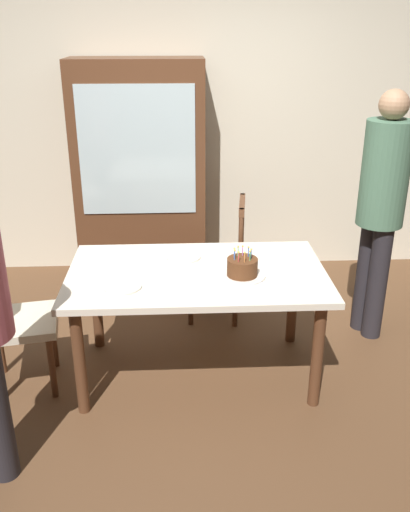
{
  "coord_description": "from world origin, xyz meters",
  "views": [
    {
      "loc": [
        -0.1,
        -3.08,
        2.15
      ],
      "look_at": [
        0.05,
        0.0,
        0.84
      ],
      "focal_mm": 38.59,
      "sensor_mm": 36.0,
      "label": 1
    }
  ],
  "objects_px": {
    "chair_spindle_back": "(219,262)",
    "plate_near_celebrant": "(123,287)",
    "birthday_cake": "(242,269)",
    "dining_table": "(197,284)",
    "chair_upholstered": "(3,312)",
    "person_guest": "(381,202)",
    "china_cabinet": "(140,174)",
    "plate_far_side": "(184,257)"
  },
  "relations": [
    {
      "from": "dining_table",
      "to": "plate_near_celebrant",
      "type": "xyz_separation_m",
      "value": [
        -0.44,
        -0.21,
        0.1
      ]
    },
    {
      "from": "china_cabinet",
      "to": "plate_near_celebrant",
      "type": "bearing_deg",
      "value": -90.2
    },
    {
      "from": "chair_spindle_back",
      "to": "china_cabinet",
      "type": "xyz_separation_m",
      "value": [
        -0.62,
        0.78,
        0.49
      ]
    },
    {
      "from": "plate_near_celebrant",
      "to": "chair_upholstered",
      "type": "xyz_separation_m",
      "value": [
        -0.75,
        0.12,
        -0.21
      ]
    },
    {
      "from": "chair_upholstered",
      "to": "person_guest",
      "type": "relative_size",
      "value": 0.54
    },
    {
      "from": "plate_near_celebrant",
      "to": "plate_far_side",
      "type": "bearing_deg",
      "value": 49.54
    },
    {
      "from": "birthday_cake",
      "to": "person_guest",
      "type": "bearing_deg",
      "value": 29.21
    },
    {
      "from": "birthday_cake",
      "to": "chair_upholstered",
      "type": "relative_size",
      "value": 0.29
    },
    {
      "from": "chair_upholstered",
      "to": "person_guest",
      "type": "distance_m",
      "value": 2.58
    },
    {
      "from": "birthday_cake",
      "to": "plate_far_side",
      "type": "height_order",
      "value": "birthday_cake"
    },
    {
      "from": "birthday_cake",
      "to": "chair_upholstered",
      "type": "distance_m",
      "value": 1.48
    },
    {
      "from": "chair_spindle_back",
      "to": "person_guest",
      "type": "height_order",
      "value": "person_guest"
    },
    {
      "from": "plate_far_side",
      "to": "china_cabinet",
      "type": "bearing_deg",
      "value": 104.62
    },
    {
      "from": "chair_spindle_back",
      "to": "china_cabinet",
      "type": "relative_size",
      "value": 0.5
    },
    {
      "from": "chair_spindle_back",
      "to": "person_guest",
      "type": "bearing_deg",
      "value": -15.74
    },
    {
      "from": "dining_table",
      "to": "chair_spindle_back",
      "type": "height_order",
      "value": "chair_spindle_back"
    },
    {
      "from": "plate_far_side",
      "to": "chair_spindle_back",
      "type": "height_order",
      "value": "chair_spindle_back"
    },
    {
      "from": "birthday_cake",
      "to": "person_guest",
      "type": "height_order",
      "value": "person_guest"
    },
    {
      "from": "plate_near_celebrant",
      "to": "plate_far_side",
      "type": "distance_m",
      "value": 0.55
    },
    {
      "from": "birthday_cake",
      "to": "chair_upholstered",
      "type": "height_order",
      "value": "chair_upholstered"
    },
    {
      "from": "birthday_cake",
      "to": "dining_table",
      "type": "bearing_deg",
      "value": 160.29
    },
    {
      "from": "person_guest",
      "to": "china_cabinet",
      "type": "height_order",
      "value": "china_cabinet"
    },
    {
      "from": "plate_near_celebrant",
      "to": "chair_spindle_back",
      "type": "height_order",
      "value": "chair_spindle_back"
    },
    {
      "from": "plate_near_celebrant",
      "to": "chair_spindle_back",
      "type": "bearing_deg",
      "value": 57.58
    },
    {
      "from": "chair_upholstered",
      "to": "chair_spindle_back",
      "type": "bearing_deg",
      "value": 32.41
    },
    {
      "from": "plate_far_side",
      "to": "chair_upholstered",
      "type": "relative_size",
      "value": 0.23
    },
    {
      "from": "china_cabinet",
      "to": "chair_upholstered",
      "type": "bearing_deg",
      "value": -114.51
    },
    {
      "from": "dining_table",
      "to": "birthday_cake",
      "type": "height_order",
      "value": "birthday_cake"
    },
    {
      "from": "plate_far_side",
      "to": "chair_upholstered",
      "type": "xyz_separation_m",
      "value": [
        -1.1,
        -0.3,
        -0.21
      ]
    },
    {
      "from": "plate_near_celebrant",
      "to": "birthday_cake",
      "type": "bearing_deg",
      "value": 9.12
    },
    {
      "from": "plate_near_celebrant",
      "to": "person_guest",
      "type": "bearing_deg",
      "value": 21.6
    },
    {
      "from": "birthday_cake",
      "to": "chair_upholstered",
      "type": "bearing_deg",
      "value": 179.81
    },
    {
      "from": "plate_near_celebrant",
      "to": "plate_far_side",
      "type": "height_order",
      "value": "same"
    },
    {
      "from": "birthday_cake",
      "to": "plate_near_celebrant",
      "type": "xyz_separation_m",
      "value": [
        -0.71,
        -0.11,
        -0.05
      ]
    },
    {
      "from": "birthday_cake",
      "to": "plate_near_celebrant",
      "type": "bearing_deg",
      "value": -170.88
    },
    {
      "from": "plate_near_celebrant",
      "to": "china_cabinet",
      "type": "height_order",
      "value": "china_cabinet"
    },
    {
      "from": "plate_near_celebrant",
      "to": "plate_far_side",
      "type": "xyz_separation_m",
      "value": [
        0.36,
        0.42,
        0.0
      ]
    },
    {
      "from": "chair_spindle_back",
      "to": "plate_near_celebrant",
      "type": "bearing_deg",
      "value": -122.42
    },
    {
      "from": "birthday_cake",
      "to": "plate_near_celebrant",
      "type": "relative_size",
      "value": 1.27
    },
    {
      "from": "plate_far_side",
      "to": "china_cabinet",
      "type": "xyz_separation_m",
      "value": [
        -0.35,
        1.35,
        0.21
      ]
    },
    {
      "from": "dining_table",
      "to": "person_guest",
      "type": "relative_size",
      "value": 0.9
    },
    {
      "from": "plate_near_celebrant",
      "to": "chair_spindle_back",
      "type": "relative_size",
      "value": 0.23
    }
  ]
}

